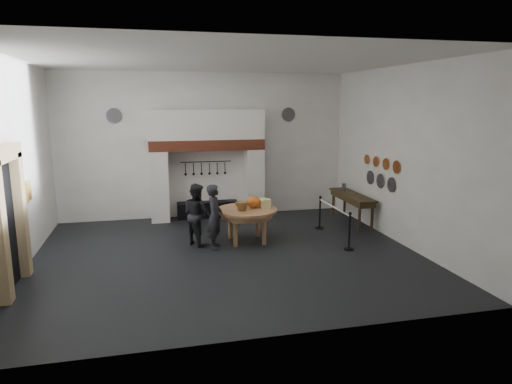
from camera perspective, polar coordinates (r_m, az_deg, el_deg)
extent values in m
cube|color=black|center=(11.04, -3.53, -7.82)|extent=(9.00, 8.00, 0.02)
cube|color=silver|center=(10.48, -3.83, 16.13)|extent=(9.00, 8.00, 0.02)
cube|color=white|center=(14.47, -6.34, 5.79)|extent=(9.00, 0.02, 4.50)
cube|color=white|center=(6.67, 2.09, -0.43)|extent=(9.00, 0.02, 4.50)
cube|color=white|center=(10.75, -28.08, 2.69)|extent=(0.02, 8.00, 4.50)
cube|color=white|center=(12.11, 17.87, 4.28)|extent=(0.02, 8.00, 4.50)
cube|color=silver|center=(14.18, -11.99, 0.71)|extent=(0.55, 0.70, 2.15)
cube|color=silver|center=(14.53, -0.29, 1.21)|extent=(0.55, 0.70, 2.15)
cube|color=#9E442B|center=(14.11, -6.17, 5.91)|extent=(3.50, 0.72, 0.32)
cube|color=silver|center=(14.07, -6.23, 8.38)|extent=(3.50, 0.70, 0.90)
cube|color=black|center=(14.51, -6.04, -2.19)|extent=(1.90, 0.45, 0.50)
cylinder|color=black|center=(14.44, -6.26, 3.79)|extent=(1.60, 0.02, 0.02)
cube|color=black|center=(9.97, -28.81, -3.81)|extent=(0.04, 1.10, 2.50)
cube|color=tan|center=(10.59, -27.39, -2.59)|extent=(0.22, 0.30, 2.60)
cube|color=tan|center=(9.71, -29.08, 4.22)|extent=(0.22, 1.70, 0.30)
cube|color=gold|center=(11.60, -26.57, 0.10)|extent=(0.05, 0.34, 0.44)
cylinder|color=#AF8152|center=(11.82, -1.17, -2.29)|extent=(1.88, 1.88, 0.07)
ellipsoid|color=#C4541B|center=(11.91, -0.33, -1.24)|extent=(0.36, 0.36, 0.31)
cube|color=#EBD88C|center=(11.84, 1.25, -1.48)|extent=(0.22, 0.22, 0.24)
cube|color=#F3ED91|center=(12.13, 0.80, -1.28)|extent=(0.18, 0.18, 0.20)
cone|color=#915C35|center=(11.61, -1.74, -1.80)|extent=(0.38, 0.38, 0.22)
ellipsoid|color=#AA633C|center=(12.11, -1.98, -1.48)|extent=(0.31, 0.18, 0.13)
imported|color=black|center=(11.34, -5.19, -3.07)|extent=(0.52, 0.67, 1.62)
imported|color=black|center=(11.68, -7.41, -2.77)|extent=(0.92, 0.97, 1.59)
cube|color=#3B2C15|center=(13.86, 11.92, -0.38)|extent=(0.55, 2.20, 0.06)
cylinder|color=#4C4C51|center=(14.37, 10.94, 0.63)|extent=(0.12, 0.12, 0.22)
cylinder|color=#C6662D|center=(12.30, 17.15, 3.01)|extent=(0.03, 0.34, 0.34)
cylinder|color=#C6662D|center=(12.77, 15.92, 3.37)|extent=(0.03, 0.32, 0.32)
cylinder|color=#C6662D|center=(13.25, 14.77, 3.70)|extent=(0.03, 0.30, 0.30)
cylinder|color=#C6662D|center=(13.73, 13.70, 4.00)|extent=(0.03, 0.28, 0.28)
cylinder|color=#4C4C51|center=(12.55, 16.57, 0.89)|extent=(0.03, 0.40, 0.40)
cylinder|color=#4C4C51|center=(13.06, 15.27, 1.35)|extent=(0.03, 0.40, 0.40)
cylinder|color=#4C4C51|center=(13.58, 14.07, 1.77)|extent=(0.03, 0.40, 0.40)
cylinder|color=#4C4C51|center=(14.30, -17.35, 9.11)|extent=(0.44, 0.03, 0.44)
cylinder|color=#4C4C51|center=(14.94, 4.08, 9.65)|extent=(0.44, 0.03, 0.44)
cylinder|color=black|center=(11.48, 11.60, -4.94)|extent=(0.05, 0.05, 0.90)
cylinder|color=black|center=(13.25, 7.99, -2.64)|extent=(0.05, 0.05, 0.90)
cylinder|color=white|center=(12.26, 9.73, -1.90)|extent=(0.04, 2.00, 0.04)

